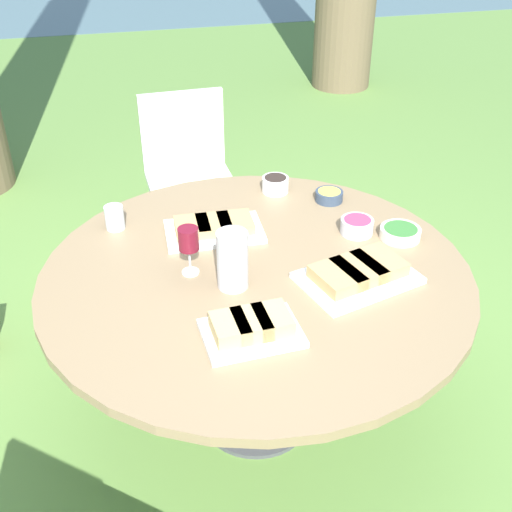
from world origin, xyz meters
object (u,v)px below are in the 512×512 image
at_px(dining_table, 256,288).
at_px(water_pitcher, 233,260).
at_px(wine_glass, 189,241).
at_px(chair_near_left, 188,166).

xyz_separation_m(dining_table, water_pitcher, (-0.10, -0.07, 0.18)).
bearing_deg(wine_glass, water_pitcher, -40.47).
bearing_deg(dining_table, wine_glass, 169.82).
xyz_separation_m(chair_near_left, water_pitcher, (-0.04, -1.37, 0.29)).
bearing_deg(water_pitcher, dining_table, 35.71).
bearing_deg(wine_glass, dining_table, -10.18).
bearing_deg(chair_near_left, dining_table, -87.76).
xyz_separation_m(dining_table, chair_near_left, (-0.05, 1.30, -0.11)).
height_order(chair_near_left, wine_glass, wine_glass).
relative_size(dining_table, chair_near_left, 1.68).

